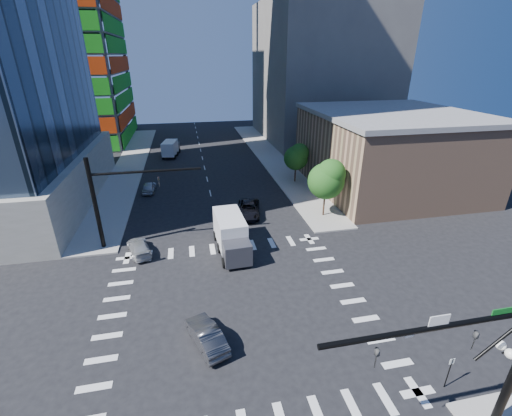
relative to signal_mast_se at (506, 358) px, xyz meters
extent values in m
plane|color=black|center=(-10.60, 11.50, -5.01)|extent=(160.00, 160.00, 0.00)
cube|color=silver|center=(-10.60, 11.50, -5.00)|extent=(20.00, 20.00, 0.01)
cube|color=gray|center=(1.90, 51.50, -4.93)|extent=(5.00, 60.00, 0.15)
cube|color=gray|center=(-23.10, 51.50, -4.93)|extent=(5.00, 60.00, 0.15)
cube|color=#1B961C|center=(-25.50, 73.50, 19.49)|extent=(0.12, 24.00, 49.00)
cube|color=red|center=(-38.10, 60.90, 19.49)|extent=(24.00, 0.12, 49.00)
cube|color=#A67C60|center=(14.40, 33.50, -0.01)|extent=(20.00, 22.00, 10.00)
cube|color=slate|center=(14.40, 33.50, 5.29)|extent=(20.50, 22.50, 0.60)
cube|color=#605A56|center=(16.40, 66.50, 8.99)|extent=(24.00, 30.00, 28.00)
cylinder|color=black|center=(-4.10, 0.00, 2.54)|extent=(10.00, 0.24, 0.24)
cylinder|color=black|center=(-0.50, 0.00, 1.44)|extent=(2.50, 0.14, 2.50)
imported|color=black|center=(-2.10, 0.00, 1.44)|extent=(0.16, 0.20, 1.00)
imported|color=black|center=(-6.60, 0.00, 1.44)|extent=(0.16, 0.20, 1.00)
cube|color=white|center=(-4.10, 0.00, 2.89)|extent=(0.90, 0.04, 0.50)
cube|color=#0D5D1A|center=(-1.10, 0.00, 2.84)|extent=(1.10, 0.04, 0.28)
sphere|color=white|center=(-0.20, 0.25, 0.54)|extent=(0.44, 0.44, 0.44)
sphere|color=white|center=(-0.20, -0.25, 0.54)|extent=(0.44, 0.44, 0.44)
cylinder|color=black|center=(-22.10, 23.00, -0.36)|extent=(0.40, 0.40, 9.00)
cylinder|color=black|center=(-17.10, 23.00, 2.54)|extent=(10.00, 0.24, 0.24)
imported|color=black|center=(-16.10, 23.00, 1.44)|extent=(0.16, 0.20, 1.00)
cylinder|color=#382316|center=(1.90, 25.50, -3.72)|extent=(0.20, 0.20, 2.27)
sphere|color=#1B4512|center=(1.90, 25.50, -0.63)|extent=(4.16, 4.16, 4.16)
sphere|color=#2A6D24|center=(2.30, 25.20, 0.34)|extent=(3.25, 3.25, 3.25)
cylinder|color=#382316|center=(2.20, 37.50, -3.90)|extent=(0.20, 0.20, 1.92)
sphere|color=#1B4512|center=(2.20, 37.50, -1.28)|extent=(3.52, 3.52, 3.52)
sphere|color=#2A6D24|center=(2.60, 37.20, -0.46)|extent=(2.75, 2.75, 2.75)
cylinder|color=black|center=(0.10, 2.50, -3.91)|extent=(0.06, 0.06, 2.20)
cube|color=silver|center=(0.10, 2.50, -3.01)|extent=(0.30, 0.03, 0.40)
imported|color=black|center=(-6.69, 27.51, -4.24)|extent=(3.61, 5.93, 1.54)
imported|color=silver|center=(-18.53, 21.18, -4.37)|extent=(2.97, 4.73, 1.28)
imported|color=#B2B5BA|center=(-18.85, 37.78, -4.31)|extent=(1.88, 4.18, 1.39)
imported|color=#414246|center=(-13.01, 8.51, -4.30)|extent=(2.87, 4.58, 1.42)
cube|color=silver|center=(-9.75, 19.63, -3.01)|extent=(2.80, 5.38, 2.73)
cube|color=#3B3B42|center=(-9.75, 19.63, -3.69)|extent=(2.51, 2.02, 2.00)
cube|color=silver|center=(-16.16, 56.37, -3.26)|extent=(3.01, 4.92, 2.39)
cube|color=#3B3B42|center=(-16.16, 56.37, -3.86)|extent=(2.38, 2.02, 1.75)
camera|label=1|loc=(-13.24, -8.76, 12.39)|focal=24.00mm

